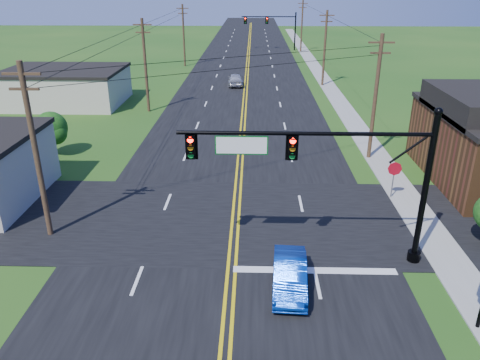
{
  "coord_description": "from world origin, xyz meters",
  "views": [
    {
      "loc": [
        1.07,
        -11.19,
        12.36
      ],
      "look_at": [
        0.48,
        10.0,
        3.24
      ],
      "focal_mm": 35.0,
      "sensor_mm": 36.0,
      "label": 1
    }
  ],
  "objects_px": {
    "signal_mast_far": "(272,25)",
    "stop_sign": "(394,172)",
    "blue_car": "(290,276)",
    "signal_mast_main": "(326,167)"
  },
  "relations": [
    {
      "from": "signal_mast_far",
      "to": "stop_sign",
      "type": "relative_size",
      "value": 4.6
    },
    {
      "from": "signal_mast_far",
      "to": "stop_sign",
      "type": "xyz_separation_m",
      "value": [
        5.15,
        -65.06,
        -2.82
      ]
    },
    {
      "from": "blue_car",
      "to": "stop_sign",
      "type": "bearing_deg",
      "value": 56.81
    },
    {
      "from": "stop_sign",
      "to": "signal_mast_far",
      "type": "bearing_deg",
      "value": 97.79
    },
    {
      "from": "blue_car",
      "to": "stop_sign",
      "type": "xyz_separation_m",
      "value": [
        6.85,
        9.28,
        1.05
      ]
    },
    {
      "from": "signal_mast_far",
      "to": "blue_car",
      "type": "bearing_deg",
      "value": -91.31
    },
    {
      "from": "signal_mast_main",
      "to": "blue_car",
      "type": "bearing_deg",
      "value": -124.31
    },
    {
      "from": "signal_mast_main",
      "to": "signal_mast_far",
      "type": "height_order",
      "value": "same"
    },
    {
      "from": "signal_mast_main",
      "to": "signal_mast_far",
      "type": "relative_size",
      "value": 1.03
    },
    {
      "from": "signal_mast_main",
      "to": "blue_car",
      "type": "height_order",
      "value": "signal_mast_main"
    }
  ]
}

